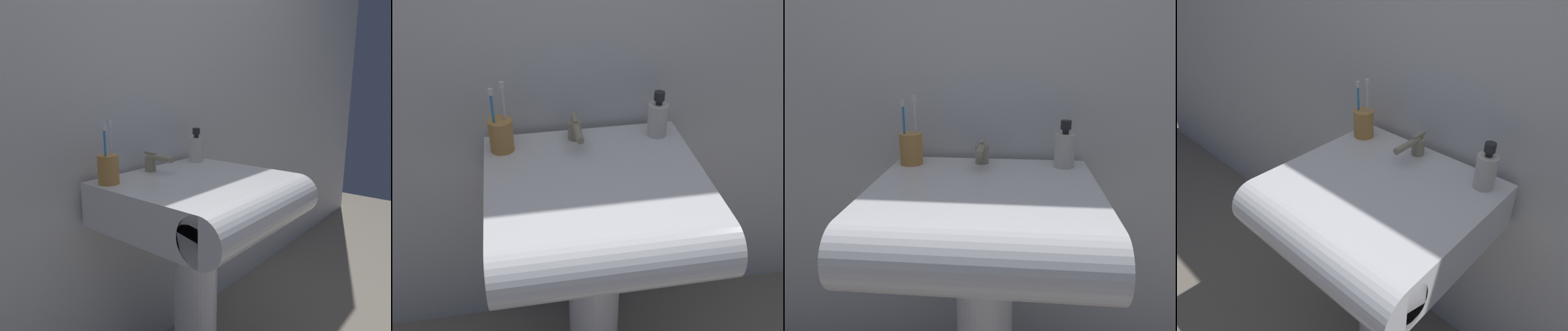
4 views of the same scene
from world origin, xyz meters
The scene contains 6 objects.
wall_back centered at (0.00, 0.30, 1.20)m, with size 5.00×0.05×2.40m, color silver.
sink_pedestal centered at (0.00, 0.00, 0.33)m, with size 0.17×0.17×0.66m, color white.
sink_basin centered at (0.00, -0.06, 0.74)m, with size 0.60×0.59×0.16m.
faucet centered at (-0.03, 0.18, 0.85)m, with size 0.04×0.14×0.07m.
toothbrush_cup centered at (-0.25, 0.17, 0.87)m, with size 0.07×0.07×0.21m.
soap_bottle centered at (0.23, 0.18, 0.87)m, with size 0.06×0.06×0.14m.
Camera 2 is at (-0.21, -1.09, 1.58)m, focal length 45.00 mm.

